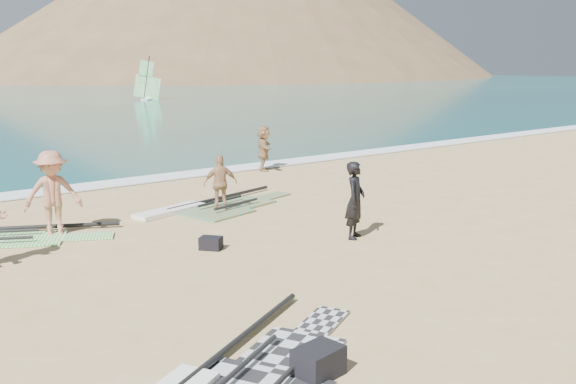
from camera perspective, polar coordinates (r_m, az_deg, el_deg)
ground at (r=11.48m, az=8.59°, el=-8.68°), size 300.00×300.00×0.00m
surf_line at (r=21.54m, az=-15.84°, el=0.57°), size 300.00×1.20×0.04m
headland_main at (r=165.86m, az=-3.99°, el=10.20°), size 143.00×143.00×45.00m
headland_minor at (r=195.15m, az=3.00°, el=10.42°), size 70.00×70.00×28.00m
rig_grey at (r=8.30m, az=-5.48°, el=-16.53°), size 4.93×3.32×0.19m
rig_orange at (r=17.55m, az=-7.15°, el=-1.35°), size 5.07×2.58×0.19m
gear_bag_near at (r=8.45m, az=2.72°, el=-14.86°), size 0.67×0.53×0.39m
gear_bag_far at (r=13.82m, az=-6.87°, el=-4.53°), size 0.53×0.55×0.27m
person_wetsuit at (r=14.49m, az=5.99°, el=-0.73°), size 0.77×0.70×1.76m
beachgoer_mid at (r=15.52m, az=-20.20°, el=-0.15°), size 1.42×1.02×1.98m
beachgoer_back at (r=17.11m, az=-6.01°, el=0.77°), size 0.97×0.69×1.52m
beachgoer_right at (r=23.44m, az=-2.17°, el=3.92°), size 1.29×1.53×1.66m
windsurfer_right at (r=67.63m, az=-12.41°, el=9.08°), size 2.21×2.26×4.46m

